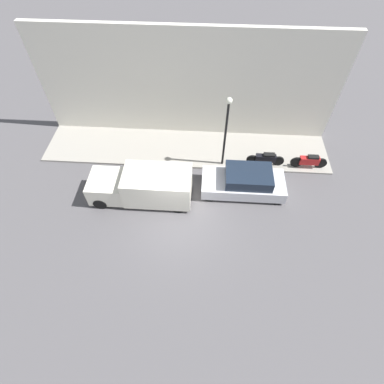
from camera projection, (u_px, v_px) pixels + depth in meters
The scene contains 8 objects.
ground_plane at pixel (179, 218), 14.60m from camera, with size 60.00×60.00×0.00m, color #514F51.
sidewalk at pixel (186, 148), 17.57m from camera, with size 3.04×16.27×0.11m.
building_facade at pixel (188, 85), 16.21m from camera, with size 0.30×16.27×6.25m.
parked_car at pixel (244, 182), 15.17m from camera, with size 1.80×4.19×1.39m.
delivery_van at pixel (142, 186), 14.71m from camera, with size 1.84×5.02×1.74m.
motorcycle_red at pixel (309, 161), 16.22m from camera, with size 0.30×1.96×0.83m.
motorcycle_black at pixel (266, 159), 16.35m from camera, with size 0.30×2.05×0.81m.
streetlamp at pixel (226, 125), 14.64m from camera, with size 0.31×0.31×4.23m.
Camera 1 is at (-8.05, -1.16, 12.21)m, focal length 28.00 mm.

